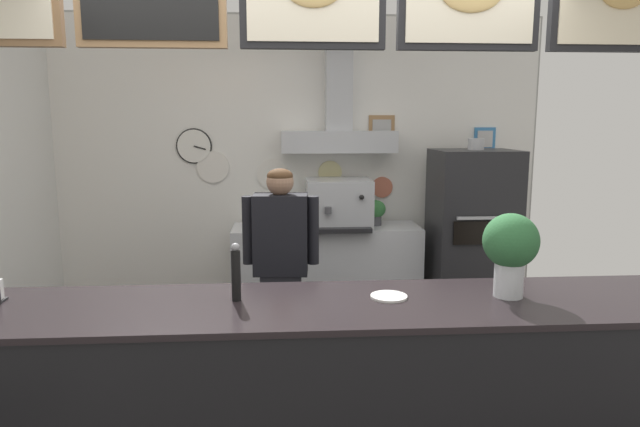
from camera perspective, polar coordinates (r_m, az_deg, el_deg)
name	(u,v)px	position (r m, az deg, el deg)	size (l,w,h in m)	color
back_wall_assembly	(301,158)	(5.24, -1.94, 5.64)	(4.64, 2.73, 2.85)	#9E9E99
service_counter	(317,402)	(2.91, -0.35, -18.62)	(3.91, 0.73, 1.01)	black
back_prep_counter	(326,276)	(5.23, 0.63, -6.35)	(1.71, 0.53, 0.92)	silver
pizza_oven	(472,240)	(5.24, 15.18, -2.59)	(0.71, 0.64, 1.72)	#232326
shop_worker	(281,270)	(3.96, -3.99, -5.74)	(0.53, 0.25, 1.55)	#232328
espresso_machine	(338,204)	(5.07, 1.89, 1.02)	(0.58, 0.57, 0.43)	#B7BABF
potted_thyme	(376,211)	(5.18, 5.68, 0.27)	(0.18, 0.18, 0.24)	#4C4C51
potted_rosemary	(280,214)	(5.12, -4.06, -0.04)	(0.16, 0.16, 0.20)	beige
basil_vase	(510,249)	(2.89, 18.82, -3.42)	(0.27, 0.27, 0.42)	silver
pepper_grinder	(236,272)	(2.73, -8.56, -5.93)	(0.05, 0.05, 0.28)	black
condiment_plate	(389,296)	(2.80, 7.03, -8.39)	(0.18, 0.18, 0.01)	white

